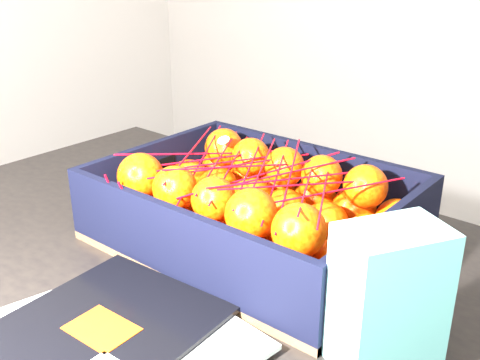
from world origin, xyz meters
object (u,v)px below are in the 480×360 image
Objects in this scene: magazine_stack at (93,344)px; produce_crate at (253,222)px; retail_carton at (388,299)px; table at (198,336)px.

magazine_stack is 0.76× the size of produce_crate.
retail_carton reaches higher than magazine_stack.
magazine_stack is at bearing -113.45° from retail_carton.
produce_crate is at bearing -174.13° from retail_carton.
produce_crate is (-0.00, 0.12, 0.13)m from table.
retail_carton reaches higher than produce_crate.
retail_carton is (0.27, 0.00, 0.18)m from table.
retail_carton is (0.25, 0.18, 0.07)m from magazine_stack.
retail_carton is at bearing 0.02° from table.
produce_crate reaches higher than magazine_stack.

